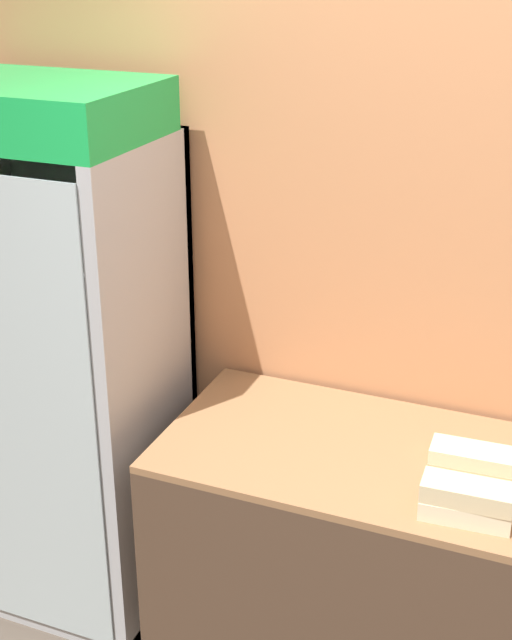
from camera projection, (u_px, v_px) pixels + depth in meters
The scene contains 6 objects.
wall_back at pixel (492, 292), 2.92m from camera, with size 5.20×0.10×2.70m.
prep_counter at pixel (442, 588), 2.93m from camera, with size 1.88×0.73×0.92m.
beverage_cooler at pixel (67, 333), 3.26m from camera, with size 0.78×0.64×2.01m.
sandwich_stack_bottom at pixel (466, 510), 2.51m from camera, with size 0.26×0.12×0.06m.
sandwich_stack_middle at pixel (467, 493), 2.48m from camera, with size 0.26×0.12×0.06m.
sandwich_flat_left at pixel (473, 456), 2.77m from camera, with size 0.27×0.13×0.05m.
Camera 1 is at (0.31, -1.47, 2.44)m, focal length 50.00 mm.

